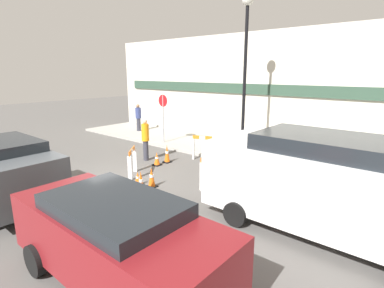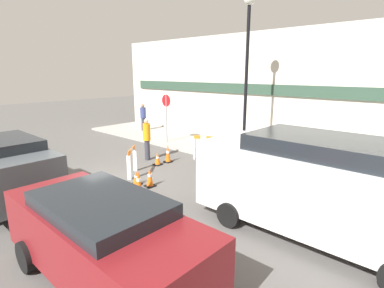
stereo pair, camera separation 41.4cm
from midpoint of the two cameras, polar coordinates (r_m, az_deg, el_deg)
ground_plane at (r=10.48m, az=-14.60°, el=-7.10°), size 60.00×60.00×0.00m
sidewalk_slab at (r=14.60m, az=6.17°, el=-0.63°), size 18.00×3.44×0.12m
storefront_facade at (r=15.67m, az=10.37°, el=10.19°), size 18.00×0.22×5.50m
streetlamp_post at (r=12.36m, az=11.44°, el=15.71°), size 0.44×0.44×6.36m
stop_sign at (r=15.13m, az=-4.13°, el=6.35°), size 0.60×0.06×2.41m
barricade_0 at (r=12.51m, az=3.13°, el=-0.60°), size 0.82×0.43×1.04m
barricade_1 at (r=10.85m, az=-10.30°, el=-3.06°), size 0.74×0.84×1.00m
barricade_2 at (r=9.44m, az=4.85°, el=-5.28°), size 0.53×0.82×1.07m
traffic_cone_0 at (r=10.03m, az=-9.39°, el=-6.42°), size 0.30×0.30×0.47m
traffic_cone_1 at (r=10.20m, az=7.65°, el=-5.36°), size 0.30×0.30×0.69m
traffic_cone_2 at (r=12.27m, az=-3.64°, el=-1.84°), size 0.30×0.30×0.75m
traffic_cone_3 at (r=9.34m, az=-8.90°, el=-7.13°), size 0.30×0.30×0.71m
traffic_cone_4 at (r=9.77m, az=-6.84°, el=-6.30°), size 0.30×0.30×0.66m
traffic_cone_5 at (r=11.97m, az=-5.60°, el=-2.82°), size 0.30×0.30×0.53m
person_worker at (r=12.55m, az=-7.66°, el=1.17°), size 0.33×0.33×1.75m
person_pedestrian at (r=18.51m, az=-8.65°, el=5.24°), size 0.46×0.46×1.62m
parked_car_1 at (r=9.92m, az=-31.26°, el=-3.68°), size 4.06×2.01×1.81m
parked_car_2 at (r=5.50m, az=-14.52°, el=-16.42°), size 4.30×1.83×1.60m
work_van at (r=7.22m, az=24.81°, el=-6.86°), size 5.49×2.16×2.29m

